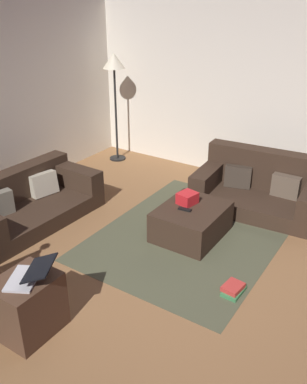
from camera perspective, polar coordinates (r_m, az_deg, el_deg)
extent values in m
plane|color=brown|center=(4.24, 1.31, -13.44)|extent=(6.40, 6.40, 0.00)
cube|color=silver|center=(6.33, 17.01, 12.11)|extent=(0.12, 6.40, 2.60)
cube|color=#332319|center=(5.57, -16.30, -2.92)|extent=(1.82, 0.96, 0.21)
cube|color=#332319|center=(5.68, -18.83, 0.76)|extent=(1.80, 0.29, 0.41)
cube|color=#332319|center=(5.91, -10.87, 2.12)|extent=(0.27, 0.91, 0.29)
cube|color=#BCB299|center=(5.75, -14.75, 1.06)|extent=(0.39, 0.23, 0.31)
cube|color=#332319|center=(5.80, 13.84, -1.38)|extent=(1.04, 1.69, 0.21)
cube|color=#332319|center=(5.95, 15.14, 3.13)|extent=(0.36, 1.64, 0.53)
cube|color=#332319|center=(5.88, 7.61, 2.17)|extent=(0.93, 0.31, 0.27)
cube|color=brown|center=(5.75, 17.60, 0.74)|extent=(0.13, 0.36, 0.30)
cube|color=#372D24|center=(5.89, 11.45, 2.06)|extent=(0.23, 0.38, 0.31)
cube|color=#332319|center=(5.03, 5.20, -4.04)|extent=(0.87, 0.71, 0.37)
cube|color=red|center=(5.01, 4.64, -0.84)|extent=(0.25, 0.23, 0.14)
cube|color=black|center=(4.88, 4.28, -2.37)|extent=(0.07, 0.16, 0.02)
cube|color=#4C3323|center=(3.83, -16.76, -14.58)|extent=(0.52, 0.44, 0.54)
cube|color=silver|center=(3.66, -17.32, -11.23)|extent=(0.41, 0.36, 0.02)
cube|color=black|center=(3.54, -15.30, -9.97)|extent=(0.41, 0.35, 0.08)
cube|color=#387A47|center=(4.28, 10.87, -13.16)|extent=(0.27, 0.18, 0.04)
cube|color=#B7332D|center=(4.26, 10.80, -12.63)|extent=(0.23, 0.19, 0.05)
cylinder|color=black|center=(7.43, -4.91, 4.63)|extent=(0.28, 0.28, 0.02)
cylinder|color=black|center=(7.19, -5.15, 10.33)|extent=(0.04, 0.04, 1.56)
cone|color=beige|center=(7.00, -5.45, 17.43)|extent=(0.36, 0.36, 0.24)
cube|color=#474933|center=(5.13, 5.12, -5.81)|extent=(2.60, 2.00, 0.01)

